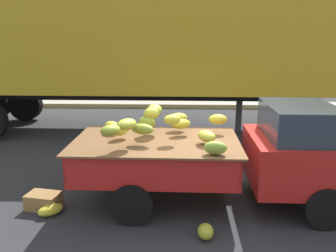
{
  "coord_description": "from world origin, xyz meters",
  "views": [
    {
      "loc": [
        -0.36,
        -5.75,
        2.77
      ],
      "look_at": [
        -0.57,
        0.43,
        1.18
      ],
      "focal_mm": 37.82,
      "sensor_mm": 36.0,
      "label": 1
    }
  ],
  "objects_px": {
    "pickup_truck": "(271,153)",
    "semi_trailer": "(122,44)",
    "fallen_banana_bunch_by_wheel": "(206,231)",
    "produce_crate": "(44,201)",
    "fallen_banana_bunch_near_tailgate": "(50,210)"
  },
  "relations": [
    {
      "from": "semi_trailer",
      "to": "fallen_banana_bunch_by_wheel",
      "type": "xyz_separation_m",
      "value": [
        2.01,
        -5.76,
        -2.44
      ]
    },
    {
      "from": "semi_trailer",
      "to": "fallen_banana_bunch_near_tailgate",
      "type": "bearing_deg",
      "value": -93.87
    },
    {
      "from": "pickup_truck",
      "to": "semi_trailer",
      "type": "distance_m",
      "value": 5.83
    },
    {
      "from": "pickup_truck",
      "to": "fallen_banana_bunch_near_tailgate",
      "type": "height_order",
      "value": "pickup_truck"
    },
    {
      "from": "pickup_truck",
      "to": "fallen_banana_bunch_by_wheel",
      "type": "xyz_separation_m",
      "value": [
        -1.13,
        -1.14,
        -0.78
      ]
    },
    {
      "from": "fallen_banana_bunch_near_tailgate",
      "to": "fallen_banana_bunch_by_wheel",
      "type": "distance_m",
      "value": 2.48
    },
    {
      "from": "semi_trailer",
      "to": "pickup_truck",
      "type": "bearing_deg",
      "value": -55.28
    },
    {
      "from": "semi_trailer",
      "to": "fallen_banana_bunch_near_tailgate",
      "type": "height_order",
      "value": "semi_trailer"
    },
    {
      "from": "fallen_banana_bunch_by_wheel",
      "to": "produce_crate",
      "type": "bearing_deg",
      "value": 162.69
    },
    {
      "from": "fallen_banana_bunch_by_wheel",
      "to": "pickup_truck",
      "type": "bearing_deg",
      "value": 45.34
    },
    {
      "from": "fallen_banana_bunch_near_tailgate",
      "to": "produce_crate",
      "type": "relative_size",
      "value": 0.77
    },
    {
      "from": "fallen_banana_bunch_near_tailgate",
      "to": "fallen_banana_bunch_by_wheel",
      "type": "xyz_separation_m",
      "value": [
        2.41,
        -0.59,
        0.02
      ]
    },
    {
      "from": "fallen_banana_bunch_near_tailgate",
      "to": "fallen_banana_bunch_by_wheel",
      "type": "height_order",
      "value": "fallen_banana_bunch_by_wheel"
    },
    {
      "from": "produce_crate",
      "to": "fallen_banana_bunch_by_wheel",
      "type": "bearing_deg",
      "value": -17.31
    },
    {
      "from": "fallen_banana_bunch_near_tailgate",
      "to": "fallen_banana_bunch_by_wheel",
      "type": "bearing_deg",
      "value": -13.64
    }
  ]
}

